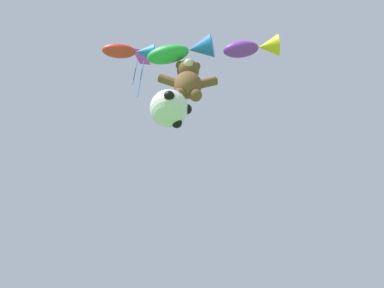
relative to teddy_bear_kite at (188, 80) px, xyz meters
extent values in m
ellipsoid|color=brown|center=(0.00, 0.01, -0.24)|extent=(0.85, 0.72, 1.03)
sphere|color=brown|center=(0.00, 0.01, 0.52)|extent=(0.71, 0.71, 0.71)
sphere|color=beige|center=(0.00, -0.29, 0.47)|extent=(0.30, 0.30, 0.30)
sphere|color=brown|center=(-0.26, 0.01, 0.80)|extent=(0.29, 0.29, 0.29)
cylinder|color=brown|center=(-0.61, 0.01, -0.06)|extent=(0.61, 0.27, 0.48)
sphere|color=brown|center=(-0.23, 0.01, -0.73)|extent=(0.38, 0.38, 0.38)
sphere|color=brown|center=(0.26, 0.01, 0.80)|extent=(0.29, 0.29, 0.29)
cylinder|color=brown|center=(0.61, 0.01, -0.06)|extent=(0.61, 0.27, 0.48)
sphere|color=brown|center=(0.23, 0.01, -0.73)|extent=(0.38, 0.38, 0.38)
sphere|color=white|center=(-0.51, -0.20, -1.65)|extent=(1.04, 1.04, 1.04)
sphere|color=black|center=(-0.03, -0.20, -1.65)|extent=(0.29, 0.29, 0.29)
sphere|color=black|center=(-0.61, 0.12, -1.32)|extent=(0.29, 0.29, 0.29)
sphere|color=black|center=(-0.51, -0.67, -1.73)|extent=(0.29, 0.29, 0.29)
sphere|color=black|center=(-0.28, -0.04, -2.04)|extent=(0.29, 0.29, 0.29)
ellipsoid|color=purple|center=(1.60, -0.71, 0.75)|extent=(1.17, 0.72, 0.45)
cone|color=yellow|center=(2.43, -0.87, 0.75)|extent=(0.71, 0.76, 0.66)
sphere|color=black|center=(1.26, -0.65, 0.87)|extent=(0.12, 0.12, 0.12)
ellipsoid|color=green|center=(-0.67, -0.22, 1.05)|extent=(1.51, 0.98, 0.52)
cone|color=blue|center=(0.37, -0.53, 1.05)|extent=(0.95, 0.95, 0.76)
sphere|color=black|center=(-1.10, -0.09, 1.18)|extent=(0.13, 0.13, 0.13)
ellipsoid|color=red|center=(-2.32, 0.05, 1.56)|extent=(1.13, 0.51, 0.43)
cone|color=blue|center=(-1.45, 0.06, 1.56)|extent=(0.62, 0.63, 0.63)
sphere|color=black|center=(-2.68, 0.04, 1.67)|extent=(0.11, 0.11, 0.11)
cube|color=#E53F9E|center=(-1.63, 0.51, 2.02)|extent=(0.65, 0.64, 0.89)
cylinder|color=blue|center=(-1.75, 0.50, 1.02)|extent=(0.03, 0.07, 1.44)
cylinder|color=blue|center=(-1.52, 0.47, 0.67)|extent=(0.03, 0.10, 2.14)
camera|label=1|loc=(-0.26, -6.62, -9.53)|focal=35.00mm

